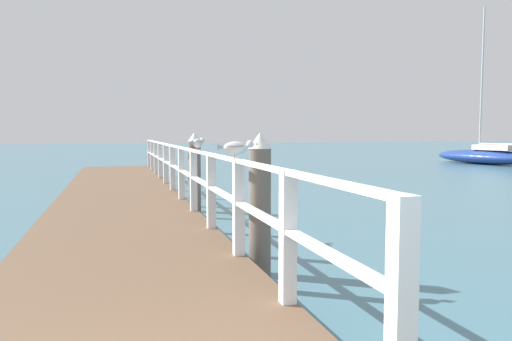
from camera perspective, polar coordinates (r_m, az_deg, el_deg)
name	(u,v)px	position (r m, az deg, el deg)	size (l,w,h in m)	color
pier_deck	(121,205)	(11.21, -15.72, -3.92)	(2.67, 19.69, 0.39)	brown
pier_railing	(176,165)	(11.20, -9.39, 0.70)	(0.12, 18.21, 1.12)	white
dock_piling_near	(260,204)	(6.07, 0.46, -3.96)	(0.29, 0.29, 1.81)	#6B6056
dock_piling_far	(195,172)	(11.04, -7.27, -0.16)	(0.29, 0.29, 1.81)	#6B6056
seagull_foreground	(236,147)	(5.65, -2.37, 2.79)	(0.47, 0.22, 0.21)	white
seagull_background	(198,143)	(8.24, -6.87, 3.31)	(0.31, 0.42, 0.21)	white
boat_2	(485,156)	(30.54, 25.43, 1.60)	(3.24, 6.60, 8.96)	navy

